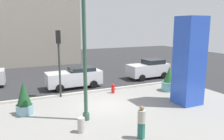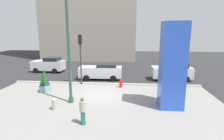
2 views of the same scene
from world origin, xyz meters
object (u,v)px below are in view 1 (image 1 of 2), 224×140
potted_plant_by_pillar (24,99)px  car_curb_west (75,77)px  concrete_bollard (81,125)px  pedestrian_on_sidewalk (141,121)px  lamp_post (85,53)px  potted_plant_mid_plaza (169,81)px  traffic_light_far_side (59,53)px  fire_hydrant (113,88)px  car_curb_east (149,69)px  art_pillar_blue (189,61)px

potted_plant_by_pillar → car_curb_west: bearing=46.3°
concrete_bollard → potted_plant_by_pillar: bearing=122.6°
pedestrian_on_sidewalk → potted_plant_by_pillar: bearing=130.7°
lamp_post → car_curb_west: lamp_post is taller
potted_plant_mid_plaza → potted_plant_by_pillar: (-10.74, -0.41, 0.07)m
traffic_light_far_side → fire_hydrant: bearing=-10.4°
traffic_light_far_side → car_curb_east: bearing=15.2°
art_pillar_blue → potted_plant_by_pillar: art_pillar_blue is taller
pedestrian_on_sidewalk → potted_plant_mid_plaza: bearing=43.4°
concrete_bollard → car_curb_east: 12.71m
traffic_light_far_side → car_curb_west: bearing=51.8°
concrete_bollard → car_curb_west: 8.31m
lamp_post → fire_hydrant: (3.45, 3.94, -3.34)m
potted_plant_mid_plaza → car_curb_east: (1.04, 4.44, 0.08)m
lamp_post → car_curb_east: size_ratio=1.84×
lamp_post → potted_plant_by_pillar: size_ratio=3.85×
fire_hydrant → potted_plant_by_pillar: bearing=-165.7°
pedestrian_on_sidewalk → car_curb_west: bearing=92.2°
potted_plant_by_pillar → car_curb_west: size_ratio=0.43×
fire_hydrant → traffic_light_far_side: size_ratio=0.16×
concrete_bollard → fire_hydrant: bearing=51.9°
car_curb_west → car_curb_east: bearing=3.1°
car_curb_east → car_curb_west: size_ratio=0.91×
fire_hydrant → traffic_light_far_side: 4.84m
potted_plant_mid_plaza → concrete_bollard: bearing=-154.4°
lamp_post → pedestrian_on_sidewalk: size_ratio=4.79×
potted_plant_by_pillar → traffic_light_far_side: (2.60, 2.35, 2.32)m
traffic_light_far_side → pedestrian_on_sidewalk: traffic_light_far_side is taller
concrete_bollard → traffic_light_far_side: 6.62m
car_curb_west → fire_hydrant: bearing=-51.9°
lamp_post → car_curb_east: lamp_post is taller
fire_hydrant → traffic_light_far_side: (-3.85, 0.71, 2.85)m
art_pillar_blue → car_curb_east: art_pillar_blue is taller
lamp_post → traffic_light_far_side: size_ratio=1.59×
traffic_light_far_side → car_curb_west: 3.55m
lamp_post → concrete_bollard: (-0.68, -1.33, -3.34)m
potted_plant_by_pillar → car_curb_west: 6.15m
art_pillar_blue → fire_hydrant: size_ratio=7.58×
fire_hydrant → car_curb_west: bearing=128.1°
potted_plant_mid_plaza → car_curb_east: 4.56m
fire_hydrant → concrete_bollard: bearing=-128.1°
potted_plant_by_pillar → fire_hydrant: bearing=14.3°
potted_plant_by_pillar → car_curb_east: size_ratio=0.48×
traffic_light_far_side → car_curb_east: traffic_light_far_side is taller
lamp_post → fire_hydrant: lamp_post is taller
car_curb_east → car_curb_west: bearing=-176.9°
potted_plant_by_pillar → concrete_bollard: bearing=-57.4°
potted_plant_mid_plaza → car_curb_west: (-6.49, 4.03, 0.04)m
fire_hydrant → car_curb_west: 3.60m
potted_plant_by_pillar → potted_plant_mid_plaza: bearing=2.2°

